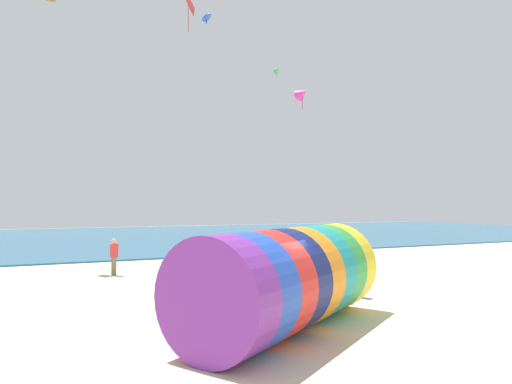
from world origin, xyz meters
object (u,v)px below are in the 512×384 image
(kite_magenta_delta, at_px, (302,93))
(kite_red_diamond, at_px, (188,1))
(kite_green_parafoil, at_px, (276,71))
(bystander_mid_beach, at_px, (114,256))
(cooler_box, at_px, (342,297))
(giant_inflatable_tube, at_px, (287,279))
(kite_blue_parafoil, at_px, (206,18))
(bystander_near_water, at_px, (250,255))
(kite_handler, at_px, (354,272))

(kite_magenta_delta, height_order, kite_red_diamond, kite_red_diamond)
(kite_green_parafoil, height_order, bystander_mid_beach, kite_green_parafoil)
(kite_red_diamond, height_order, cooler_box, kite_red_diamond)
(giant_inflatable_tube, height_order, bystander_mid_beach, giant_inflatable_tube)
(kite_blue_parafoil, bearing_deg, kite_green_parafoil, 1.14)
(kite_magenta_delta, bearing_deg, bystander_near_water, -140.60)
(kite_red_diamond, relative_size, cooler_box, 4.97)
(kite_handler, distance_m, kite_blue_parafoil, 16.77)
(kite_handler, height_order, bystander_mid_beach, kite_handler)
(giant_inflatable_tube, xyz_separation_m, bystander_near_water, (3.16, 9.87, -0.52))
(kite_green_parafoil, distance_m, cooler_box, 16.08)
(kite_blue_parafoil, relative_size, kite_green_parafoil, 1.07)
(kite_red_diamond, relative_size, kite_green_parafoil, 2.69)
(kite_green_parafoil, height_order, cooler_box, kite_green_parafoil)
(giant_inflatable_tube, bearing_deg, bystander_mid_beach, 104.83)
(kite_red_diamond, bearing_deg, kite_magenta_delta, -3.12)
(kite_green_parafoil, relative_size, bystander_near_water, 0.57)
(giant_inflatable_tube, relative_size, bystander_mid_beach, 4.26)
(bystander_mid_beach, bearing_deg, bystander_near_water, -16.69)
(giant_inflatable_tube, xyz_separation_m, kite_green_parafoil, (6.39, 13.31, 10.03))
(kite_magenta_delta, distance_m, bystander_mid_beach, 15.74)
(bystander_near_water, bearing_deg, kite_blue_parafoil, 109.81)
(kite_magenta_delta, distance_m, kite_green_parafoil, 2.96)
(kite_handler, relative_size, kite_magenta_delta, 1.18)
(kite_handler, bearing_deg, kite_magenta_delta, 68.60)
(kite_blue_parafoil, xyz_separation_m, bystander_near_water, (1.21, -3.35, -13.04))
(cooler_box, bearing_deg, kite_magenta_delta, 65.75)
(bystander_near_water, bearing_deg, kite_magenta_delta, 39.40)
(bystander_mid_beach, bearing_deg, kite_handler, -49.97)
(kite_red_diamond, xyz_separation_m, kite_blue_parafoil, (0.54, -1.80, -1.58))
(kite_red_diamond, height_order, bystander_near_water, kite_red_diamond)
(giant_inflatable_tube, relative_size, bystander_near_water, 4.45)
(kite_blue_parafoil, relative_size, bystander_near_water, 0.61)
(cooler_box, bearing_deg, kite_red_diamond, 98.59)
(kite_handler, distance_m, kite_magenta_delta, 15.90)
(kite_red_diamond, height_order, bystander_mid_beach, kite_red_diamond)
(bystander_near_water, xyz_separation_m, cooler_box, (0.18, -7.66, -0.68))
(kite_magenta_delta, height_order, cooler_box, kite_magenta_delta)
(bystander_mid_beach, relative_size, cooler_box, 3.38)
(kite_red_diamond, distance_m, kite_green_parafoil, 6.65)
(kite_blue_parafoil, bearing_deg, bystander_near_water, -70.19)
(kite_blue_parafoil, relative_size, cooler_box, 1.97)
(kite_red_diamond, xyz_separation_m, kite_green_parafoil, (4.98, -1.71, -4.08))
(kite_magenta_delta, relative_size, bystander_near_water, 0.89)
(cooler_box, bearing_deg, kite_green_parafoil, 74.68)
(kite_green_parafoil, bearing_deg, bystander_mid_beach, -170.67)
(kite_magenta_delta, distance_m, kite_blue_parafoil, 7.83)
(giant_inflatable_tube, xyz_separation_m, kite_handler, (4.34, 2.88, -0.47))
(kite_magenta_delta, bearing_deg, kite_red_diamond, 176.88)
(kite_blue_parafoil, bearing_deg, kite_magenta_delta, 11.23)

